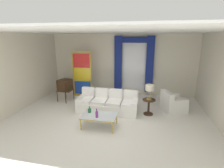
% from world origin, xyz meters
% --- Properties ---
extents(ground_plane, '(16.00, 16.00, 0.00)m').
position_xyz_m(ground_plane, '(0.00, 0.00, 0.00)').
color(ground_plane, white).
extents(wall_rear, '(8.00, 0.12, 3.00)m').
position_xyz_m(wall_rear, '(0.00, 3.06, 1.50)').
color(wall_rear, silver).
rests_on(wall_rear, ground).
extents(wall_left, '(0.12, 7.00, 3.00)m').
position_xyz_m(wall_left, '(-3.66, 0.60, 1.50)').
color(wall_left, silver).
rests_on(wall_left, ground).
extents(wall_right, '(0.12, 7.00, 3.00)m').
position_xyz_m(wall_right, '(3.66, 0.60, 1.50)').
color(wall_right, silver).
rests_on(wall_right, ground).
extents(ceiling_slab, '(8.00, 7.60, 0.04)m').
position_xyz_m(ceiling_slab, '(0.00, 0.80, 3.02)').
color(ceiling_slab, white).
extents(curtained_window, '(2.00, 0.17, 2.70)m').
position_xyz_m(curtained_window, '(0.61, 2.89, 1.74)').
color(curtained_window, white).
rests_on(curtained_window, ground).
extents(couch_white_long, '(2.35, 0.94, 0.86)m').
position_xyz_m(couch_white_long, '(-0.17, 0.70, 0.31)').
color(couch_white_long, white).
rests_on(couch_white_long, ground).
extents(coffee_table, '(1.11, 0.71, 0.41)m').
position_xyz_m(coffee_table, '(-0.15, -0.61, 0.37)').
color(coffee_table, silver).
rests_on(coffee_table, ground).
extents(bottle_blue_decanter, '(0.08, 0.08, 0.30)m').
position_xyz_m(bottle_blue_decanter, '(-0.18, -0.78, 0.53)').
color(bottle_blue_decanter, '#753384').
rests_on(bottle_blue_decanter, coffee_table).
extents(bottle_crystal_tall, '(0.11, 0.11, 0.23)m').
position_xyz_m(bottle_crystal_tall, '(-0.52, -0.48, 0.49)').
color(bottle_crystal_tall, '#196B3D').
rests_on(bottle_crystal_tall, coffee_table).
extents(vintage_tv, '(0.64, 0.70, 1.35)m').
position_xyz_m(vintage_tv, '(-2.34, 1.38, 0.73)').
color(vintage_tv, '#382314').
rests_on(vintage_tv, ground).
extents(armchair_white, '(1.05, 1.04, 0.80)m').
position_xyz_m(armchair_white, '(2.32, 1.20, 0.29)').
color(armchair_white, white).
rests_on(armchair_white, ground).
extents(stained_glass_divider, '(0.95, 0.05, 2.20)m').
position_xyz_m(stained_glass_divider, '(-1.79, 2.12, 1.06)').
color(stained_glass_divider, gold).
rests_on(stained_glass_divider, ground).
extents(peacock_figurine, '(0.44, 0.60, 0.50)m').
position_xyz_m(peacock_figurine, '(-1.24, 1.75, 0.22)').
color(peacock_figurine, beige).
rests_on(peacock_figurine, ground).
extents(round_side_table, '(0.48, 0.48, 0.59)m').
position_xyz_m(round_side_table, '(1.41, 0.67, 0.36)').
color(round_side_table, '#382314').
rests_on(round_side_table, ground).
extents(table_lamp_brass, '(0.32, 0.32, 0.57)m').
position_xyz_m(table_lamp_brass, '(1.41, 0.67, 1.03)').
color(table_lamp_brass, '#B29338').
rests_on(table_lamp_brass, round_side_table).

